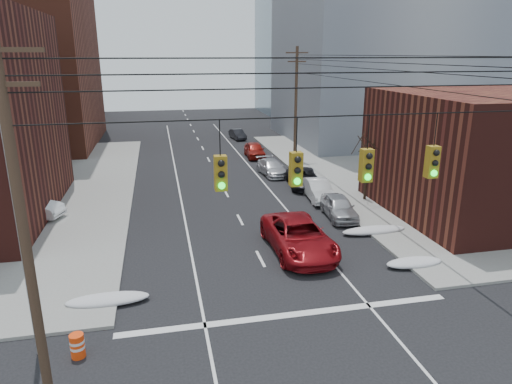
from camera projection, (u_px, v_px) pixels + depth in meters
name	position (u px, v px, depth m)	size (l,w,h in m)	color
sidewalk_ne	(502.00, 166.00, 43.37)	(40.00, 40.00, 0.15)	gray
building_brick_far	(23.00, 81.00, 74.89)	(22.00, 18.00, 12.00)	#441914
building_office	(381.00, 35.00, 54.64)	(22.00, 20.00, 25.00)	gray
building_glass	(321.00, 50.00, 79.80)	(20.00, 18.00, 22.00)	gray
utility_pole_left	(24.00, 232.00, 12.09)	(2.20, 0.28, 11.00)	#473323
utility_pole_far	(296.00, 102.00, 44.52)	(2.20, 0.28, 11.00)	#473323
traffic_signals	(332.00, 165.00, 13.40)	(17.00, 0.42, 2.02)	black
street_light	(16.00, 207.00, 14.76)	(0.44, 0.44, 9.32)	gray
bare_tree	(366.00, 170.00, 32.65)	(2.09, 2.20, 4.93)	black
snow_nw	(108.00, 299.00, 19.54)	(3.50, 1.08, 0.42)	silver
snow_ne	(414.00, 263.00, 23.00)	(3.00, 1.08, 0.42)	silver
snow_east_far	(374.00, 230.00, 27.21)	(4.00, 1.08, 0.42)	silver
red_pickup	(299.00, 236.00, 24.53)	(2.96, 6.41, 1.78)	maroon
parked_car_a	(339.00, 207.00, 29.75)	(1.73, 4.31, 1.47)	#B2B2B7
parked_car_b	(318.00, 190.00, 33.46)	(1.55, 4.44, 1.46)	silver
parked_car_c	(304.00, 178.00, 36.75)	(2.35, 5.09, 1.41)	black
parked_car_d	(272.00, 168.00, 40.31)	(1.85, 4.54, 1.32)	silver
parked_car_e	(255.00, 150.00, 47.11)	(1.80, 4.48, 1.53)	maroon
parked_car_f	(238.00, 134.00, 57.21)	(1.30, 3.72, 1.22)	black
lot_car_a	(28.00, 207.00, 29.25)	(1.55, 4.45, 1.47)	white
lot_car_b	(23.00, 184.00, 34.31)	(2.45, 5.31, 1.48)	#B7B7BC
construction_barrel	(77.00, 345.00, 16.06)	(0.67, 0.67, 0.89)	#FF400D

